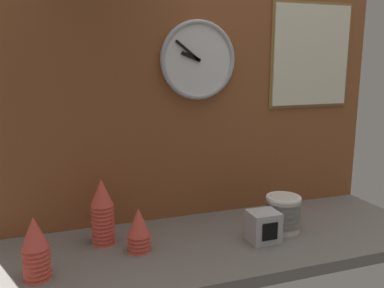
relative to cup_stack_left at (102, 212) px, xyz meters
The scene contains 9 objects.
ground_plane 0.43m from the cup_stack_left, 14.07° to the right, with size 1.60×0.56×0.04m, color slate.
wall_tiled_back 0.59m from the cup_stack_left, 22.98° to the left, with size 1.60×0.03×1.05m.
cup_stack_left is the anchor object (origin of this frame).
cup_stack_far_left 0.28m from the cup_stack_left, 140.59° to the right, with size 0.08×0.08×0.19m.
cup_stack_center_left 0.15m from the cup_stack_left, 42.80° to the right, with size 0.08×0.08×0.15m.
bowl_stack_right 0.67m from the cup_stack_left, ahead, with size 0.13×0.13×0.14m.
wall_clock 0.67m from the cup_stack_left, 18.71° to the left, with size 0.30×0.03×0.30m.
menu_board 1.07m from the cup_stack_left, ahead, with size 0.39×0.01×0.44m.
napkin_dispenser 0.57m from the cup_stack_left, 17.34° to the right, with size 0.11×0.09×0.11m.
Camera 1 is at (-0.53, -1.26, 0.64)m, focal length 38.00 mm.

